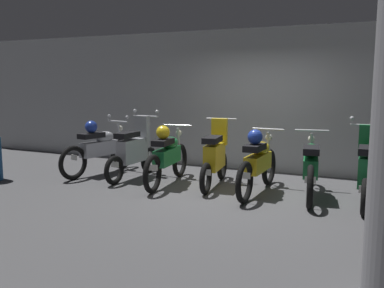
{
  "coord_description": "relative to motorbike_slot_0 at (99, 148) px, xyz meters",
  "views": [
    {
      "loc": [
        2.31,
        -6.5,
        1.84
      ],
      "look_at": [
        -0.79,
        0.25,
        0.75
      ],
      "focal_mm": 40.08,
      "sensor_mm": 36.0,
      "label": 1
    }
  ],
  "objects": [
    {
      "name": "ground_plane",
      "position": [
        2.89,
        -0.38,
        -0.53
      ],
      "size": [
        80.0,
        80.0,
        0.0
      ],
      "primitive_type": "plane",
      "color": "#4C4C4F"
    },
    {
      "name": "back_wall",
      "position": [
        2.89,
        1.77,
        0.92
      ],
      "size": [
        16.0,
        0.3,
        2.9
      ],
      "primitive_type": "cube",
      "color": "#9EA0A3",
      "rests_on": "ground"
    },
    {
      "name": "motorbike_slot_0",
      "position": [
        0.0,
        0.0,
        0.0
      ],
      "size": [
        0.62,
        1.93,
        1.15
      ],
      "color": "black",
      "rests_on": "ground"
    },
    {
      "name": "motorbike_slot_1",
      "position": [
        0.82,
        -0.04,
        -0.0
      ],
      "size": [
        0.59,
        1.68,
        1.29
      ],
      "color": "black",
      "rests_on": "ground"
    },
    {
      "name": "motorbike_slot_2",
      "position": [
        1.65,
        -0.22,
        -0.0
      ],
      "size": [
        0.56,
        1.95,
        1.08
      ],
      "color": "black",
      "rests_on": "ground"
    },
    {
      "name": "motorbike_slot_3",
      "position": [
        2.47,
        0.03,
        -0.0
      ],
      "size": [
        0.56,
        1.68,
        1.18
      ],
      "color": "black",
      "rests_on": "ground"
    },
    {
      "name": "motorbike_slot_4",
      "position": [
        3.3,
        -0.15,
        -0.0
      ],
      "size": [
        0.56,
        1.95,
        1.08
      ],
      "color": "black",
      "rests_on": "ground"
    },
    {
      "name": "motorbike_slot_5",
      "position": [
        4.12,
        -0.03,
        -0.04
      ],
      "size": [
        0.57,
        1.94,
        1.03
      ],
      "color": "black",
      "rests_on": "ground"
    },
    {
      "name": "motorbike_slot_6",
      "position": [
        4.95,
        -0.11,
        -0.0
      ],
      "size": [
        0.59,
        1.68,
        1.29
      ],
      "color": "black",
      "rests_on": "ground"
    }
  ]
}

